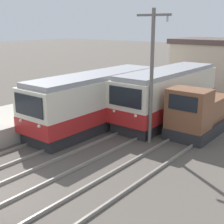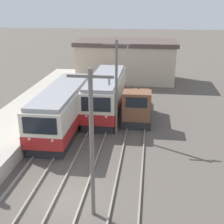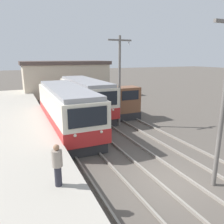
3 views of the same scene
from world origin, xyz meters
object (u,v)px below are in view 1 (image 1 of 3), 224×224
at_px(commuter_train_center, 167,96).
at_px(shunting_locomotive, 199,114).
at_px(commuter_train_left, 97,102).
at_px(catenary_mast_mid, 152,73).

bearing_deg(commuter_train_center, shunting_locomotive, -27.26).
distance_m(commuter_train_left, catenary_mast_mid, 4.91).
relative_size(commuter_train_left, shunting_locomotive, 2.06).
bearing_deg(commuter_train_center, commuter_train_left, -123.08).
distance_m(shunting_locomotive, catenary_mast_mid, 4.43).
bearing_deg(shunting_locomotive, commuter_train_left, -154.60).
height_order(commuter_train_left, shunting_locomotive, commuter_train_left).
xyz_separation_m(commuter_train_left, shunting_locomotive, (5.80, 2.75, -0.42)).
xyz_separation_m(commuter_train_left, catenary_mast_mid, (4.31, -0.38, 2.34)).
distance_m(commuter_train_left, shunting_locomotive, 6.43).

